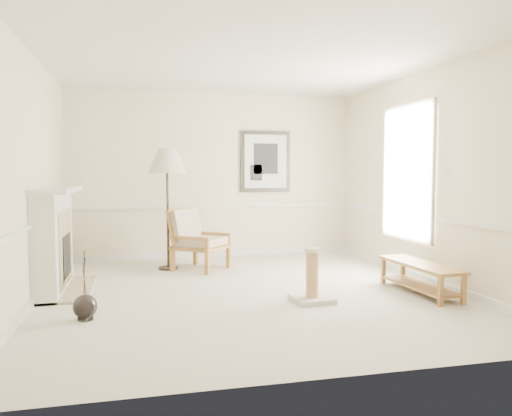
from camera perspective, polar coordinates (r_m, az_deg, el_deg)
The scene contains 8 objects.
ground at distance 6.37m, azimuth -1.13°, elevation -9.51°, with size 5.50×5.50×0.00m, color silver.
room at distance 6.31m, azimuth -0.07°, elevation 7.42°, with size 5.04×5.54×2.92m.
fireplace at distance 6.79m, azimuth -22.04°, elevation -3.47°, with size 0.64×1.64×1.31m.
floor_vase at distance 5.44m, azimuth -18.96°, elevation -10.68°, with size 0.24×0.24×0.71m.
armchair at distance 7.81m, azimuth -6.97°, elevation -3.26°, with size 1.03×1.03×0.94m.
floor_lamp at distance 7.79m, azimuth -10.11°, elevation 4.93°, with size 0.74×0.74×1.86m.
bench at distance 6.55m, azimuth 18.24°, elevation -7.08°, with size 0.47×1.35×0.38m.
scratching_post at distance 5.88m, azimuth 6.42°, elevation -8.72°, with size 0.47×0.47×0.63m.
Camera 1 is at (-1.32, -6.05, 1.49)m, focal length 35.00 mm.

